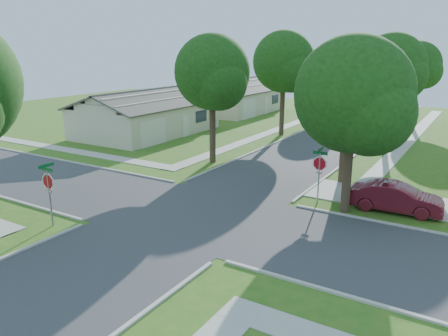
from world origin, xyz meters
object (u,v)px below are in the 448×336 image
car_driveway (396,198)px  tree_w_far (329,70)px  stop_sign_ne (319,166)px  tree_w_near (213,76)px  tree_e_far (417,67)px  house_nw_far (236,100)px  stop_sign_sw (48,184)px  tree_w_mid (284,65)px  tree_ne_corner (354,100)px  tree_e_near (349,89)px  car_curb_west (368,104)px  tree_e_mid (392,70)px  car_curb_east (375,116)px  house_nw_near (147,118)px

car_driveway → tree_w_far: bearing=20.8°
stop_sign_ne → tree_w_near: bearing=155.3°
tree_e_far → house_nw_far: tree_e_far is taller
tree_e_far → house_nw_far: bearing=-174.5°
car_driveway → stop_sign_sw: bearing=123.8°
tree_w_mid → tree_ne_corner: bearing=-56.8°
stop_sign_sw → tree_w_far: (0.05, 38.71, 3.48)m
tree_e_near → car_curb_west: 34.96m
tree_w_far → tree_e_far: bearing=0.0°
tree_w_near → tree_w_mid: bearing=90.0°
house_nw_far → car_driveway: house_nw_far is taller
stop_sign_sw → house_nw_far: bearing=107.1°
tree_e_mid → tree_w_mid: tree_w_mid is taller
tree_w_mid → car_curb_west: (2.64, 21.95, -5.74)m
stop_sign_sw → car_curb_west: 47.75m
stop_sign_ne → tree_w_near: (-9.34, 4.31, 4.08)m
tree_w_near → tree_w_far: (-0.01, 25.00, -0.61)m
stop_sign_sw → tree_w_mid: tree_w_mid is taller
tree_e_near → house_nw_far: tree_e_near is taller
stop_sign_ne → tree_w_mid: tree_w_mid is taller
stop_sign_sw → tree_e_far: tree_e_far is taller
tree_w_mid → tree_w_far: bearing=90.0°
stop_sign_ne → car_curb_east: size_ratio=0.70×
car_curb_east → house_nw_far: bearing=-174.6°
car_curb_east → car_curb_west: bearing=109.9°
tree_w_near → car_driveway: tree_w_near is taller
tree_w_near → car_driveway: bearing=-15.0°
house_nw_far → car_driveway: size_ratio=3.07×
stop_sign_sw → tree_e_far: bearing=76.3°
tree_e_near → tree_e_far: size_ratio=0.95×
tree_ne_corner → house_nw_near: bearing=154.2°
house_nw_far → stop_sign_ne: bearing=-52.8°
tree_e_mid → tree_w_far: size_ratio=1.15×
tree_e_mid → tree_e_far: 13.00m
tree_e_mid → tree_e_far: bearing=90.0°
tree_e_mid → car_curb_east: size_ratio=2.15×
stop_sign_sw → house_nw_near: size_ratio=0.22×
house_nw_far → car_curb_west: bearing=38.1°
tree_e_mid → car_curb_west: (-6.76, 21.95, -5.50)m
tree_w_far → house_nw_near: 22.49m
tree_e_near → car_driveway: 7.09m
tree_e_far → house_nw_near: (-20.75, -19.01, -4.46)m
tree_e_near → tree_ne_corner: 5.06m
tree_w_far → tree_ne_corner: bearing=-69.7°
stop_sign_ne → tree_e_far: bearing=89.9°
tree_e_far → car_driveway: tree_e_far is taller
tree_w_mid → house_nw_far: 16.56m
tree_e_mid → house_nw_far: (-20.75, 10.99, -4.74)m
stop_sign_ne → car_curb_west: 38.86m
stop_sign_ne → tree_e_near: bearing=89.3°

